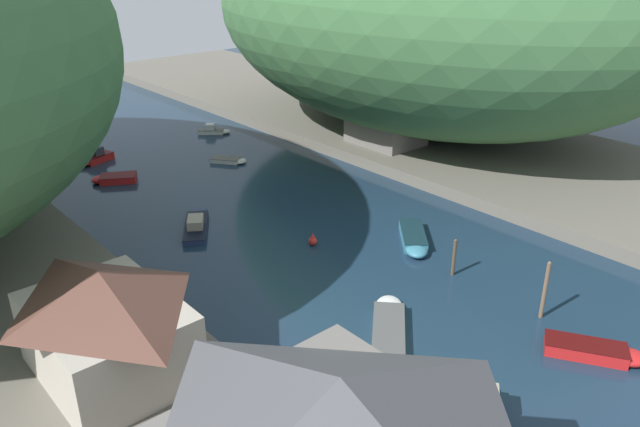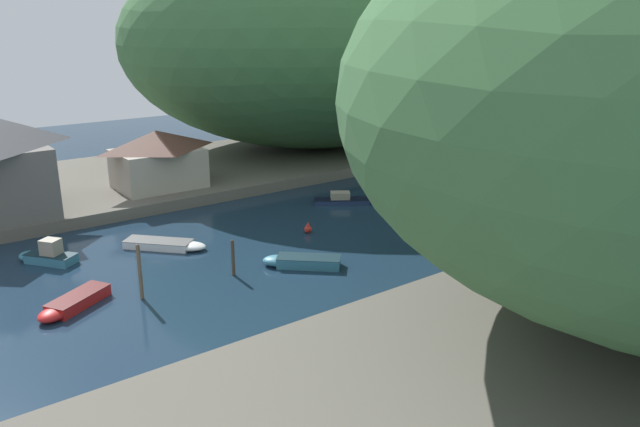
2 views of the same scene
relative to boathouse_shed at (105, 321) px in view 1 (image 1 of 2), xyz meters
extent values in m
plane|color=#192D42|center=(17.17, 9.99, -3.72)|extent=(130.00, 130.00, 0.00)
cube|color=#666056|center=(40.49, 9.99, -3.22)|extent=(22.00, 120.00, 1.00)
ellipsoid|color=#3D6B3D|center=(41.59, 16.51, 8.89)|extent=(35.84, 50.18, 23.22)
pyramid|color=#4C4C51|center=(0.36, -14.59, 4.19)|extent=(9.35, 10.27, 2.82)
cube|color=#B2A899|center=(0.00, 0.00, -0.96)|extent=(5.61, 7.43, 3.53)
pyramid|color=brown|center=(0.00, 0.00, 1.67)|extent=(6.06, 8.02, 1.73)
cube|color=slate|center=(34.20, 15.28, -1.00)|extent=(4.99, 6.36, 3.45)
pyramid|color=#3D4247|center=(34.20, 15.28, 1.27)|extent=(5.39, 6.86, 1.09)
cube|color=white|center=(12.44, -5.49, -3.45)|extent=(4.63, 4.43, 0.54)
ellipsoid|color=white|center=(14.20, -3.88, -3.45)|extent=(2.81, 2.76, 0.54)
cube|color=#525252|center=(12.44, -5.49, -3.16)|extent=(4.72, 4.51, 0.03)
cube|color=red|center=(11.62, 24.92, -3.43)|extent=(3.39, 2.96, 0.58)
ellipsoid|color=red|center=(10.37, 25.67, -3.43)|extent=(2.08, 2.13, 0.58)
cube|color=#450A0A|center=(11.62, 24.92, -3.13)|extent=(3.45, 3.02, 0.03)
cube|color=silver|center=(25.10, 31.75, -3.52)|extent=(2.81, 2.69, 0.39)
ellipsoid|color=silver|center=(26.09, 30.88, -3.52)|extent=(1.78, 1.77, 0.39)
cube|color=#504E4A|center=(25.10, 31.75, -3.31)|extent=(2.87, 2.74, 0.03)
cube|color=silver|center=(25.04, 31.80, -3.02)|extent=(1.27, 1.27, 0.62)
cube|color=teal|center=(21.92, 1.10, -3.38)|extent=(3.94, 4.10, 0.68)
ellipsoid|color=teal|center=(20.51, -0.43, -3.38)|extent=(2.48, 2.52, 0.68)
cube|color=#132A33|center=(21.92, 1.10, -3.02)|extent=(4.02, 4.18, 0.03)
cube|color=red|center=(18.67, -13.00, -3.40)|extent=(3.24, 4.05, 0.65)
ellipsoid|color=red|center=(19.65, -14.64, -3.40)|extent=(2.19, 2.37, 0.65)
cube|color=#450A0A|center=(18.67, -13.00, -3.06)|extent=(3.31, 4.13, 0.03)
cube|color=teal|center=(10.85, -12.50, -3.41)|extent=(3.56, 3.15, 0.62)
cube|color=#132A33|center=(10.85, -12.50, -3.09)|extent=(3.63, 3.21, 0.03)
cube|color=#9E937F|center=(10.94, -12.44, -2.56)|extent=(1.55, 1.51, 1.08)
cube|color=silver|center=(21.24, 23.13, -3.53)|extent=(2.60, 2.91, 0.37)
ellipsoid|color=silver|center=(21.99, 22.06, -3.53)|extent=(1.79, 1.80, 0.37)
cube|color=#504E4A|center=(21.24, 23.13, -3.33)|extent=(2.65, 2.97, 0.03)
cube|color=navy|center=(11.58, 12.25, -3.52)|extent=(4.01, 4.91, 0.39)
ellipsoid|color=navy|center=(12.95, 14.27, -3.52)|extent=(2.58, 2.84, 0.39)
cube|color=black|center=(11.58, 12.25, -3.31)|extent=(4.09, 5.01, 0.03)
cube|color=#9E937F|center=(11.49, 12.12, -3.00)|extent=(1.85, 2.02, 0.65)
cube|color=red|center=(12.29, 31.38, -3.42)|extent=(3.35, 2.92, 0.60)
ellipsoid|color=red|center=(10.95, 30.94, -3.42)|extent=(1.98, 2.37, 0.60)
cube|color=#450A0A|center=(12.29, 31.38, -3.10)|extent=(3.42, 2.97, 0.03)
cube|color=#333842|center=(12.37, 31.41, -2.75)|extent=(1.41, 1.73, 0.74)
cylinder|color=brown|center=(20.05, -9.74, -2.07)|extent=(0.23, 0.23, 3.31)
sphere|color=brown|center=(20.05, -9.74, -0.37)|extent=(0.21, 0.21, 0.21)
cylinder|color=#4C3D2D|center=(20.17, -3.64, -2.57)|extent=(0.22, 0.22, 2.30)
sphere|color=#4C3D2D|center=(20.17, -3.64, -1.38)|extent=(0.20, 0.20, 0.20)
sphere|color=red|center=(16.31, 5.09, -3.42)|extent=(0.59, 0.59, 0.59)
cone|color=red|center=(16.31, 5.09, -2.98)|extent=(0.30, 0.30, 0.30)
camera|label=1|loc=(-8.06, -23.45, 15.47)|focal=35.00mm
camera|label=2|loc=(53.35, -21.54, 12.19)|focal=35.00mm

